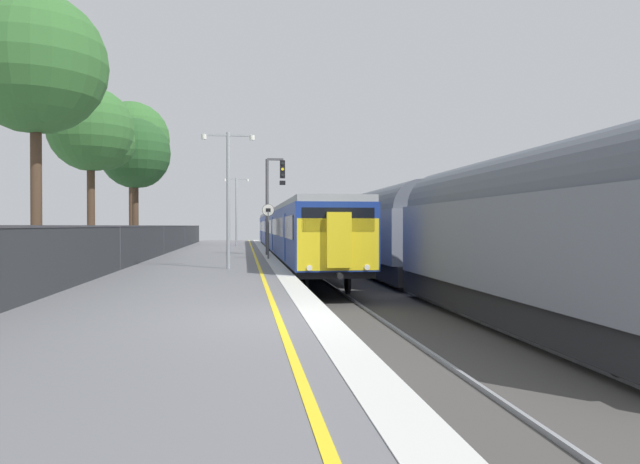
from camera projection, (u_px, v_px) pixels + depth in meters
name	position (u px, v px, depth m)	size (l,w,h in m)	color
ground	(441.00, 348.00, 10.60)	(17.40, 110.00, 1.21)	slate
commuter_train_at_platform	(289.00, 231.00, 39.11)	(2.83, 41.65, 3.81)	navy
freight_train_adjacent_track	(430.00, 231.00, 21.96)	(2.60, 28.49, 4.43)	#232326
signal_gantry	(272.00, 195.00, 32.05)	(1.10, 0.24, 5.38)	#47474C
speed_limit_sign	(268.00, 224.00, 28.40)	(0.59, 0.08, 2.69)	#59595B
platform_lamp_mid	(228.00, 188.00, 21.85)	(2.00, 0.20, 5.16)	#93999E
platform_lamp_far	(236.00, 206.00, 46.14)	(2.00, 0.20, 5.45)	#93999E
background_tree_left	(95.00, 133.00, 24.01)	(3.47, 3.47, 7.36)	#473323
background_tree_centre	(131.00, 141.00, 34.58)	(4.46, 4.46, 9.04)	#473323
background_tree_right	(136.00, 156.00, 28.58)	(3.46, 3.46, 6.95)	#473323
background_tree_back	(33.00, 69.00, 16.67)	(4.06, 4.06, 8.37)	#473323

